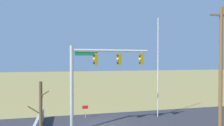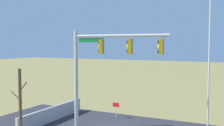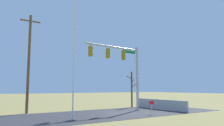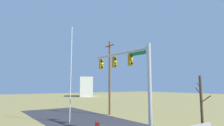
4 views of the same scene
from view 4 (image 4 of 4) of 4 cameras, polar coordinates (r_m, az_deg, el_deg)
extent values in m
cube|color=#2D2D33|center=(19.25, -5.84, -17.63)|extent=(28.00, 8.00, 0.01)
cylinder|color=#B2B5BA|center=(14.08, 11.27, -7.66)|extent=(0.28, 0.28, 6.77)
cylinder|color=#B2B5BA|center=(16.57, 2.34, 2.89)|extent=(6.47, 0.66, 0.20)
cube|color=#0F7238|center=(15.06, 7.60, 2.85)|extent=(1.80, 0.16, 0.28)
cube|color=#937A0F|center=(15.53, 5.53, 0.96)|extent=(0.26, 0.38, 0.96)
sphere|color=black|center=(15.47, 5.91, 2.12)|extent=(0.22, 0.22, 0.22)
sphere|color=yellow|center=(15.43, 5.92, 1.02)|extent=(0.22, 0.22, 0.22)
sphere|color=black|center=(15.39, 5.94, -0.09)|extent=(0.22, 0.22, 0.22)
cube|color=#937A0F|center=(17.00, 0.76, 0.25)|extent=(0.26, 0.38, 0.96)
sphere|color=black|center=(16.92, 1.08, 1.31)|extent=(0.22, 0.22, 0.22)
sphere|color=yellow|center=(16.88, 1.09, 0.30)|extent=(0.22, 0.22, 0.22)
sphere|color=black|center=(16.85, 1.09, -0.71)|extent=(0.22, 0.22, 0.22)
cube|color=#937A0F|center=(18.57, -3.23, -0.35)|extent=(0.26, 0.38, 0.96)
sphere|color=black|center=(18.48, -2.95, 0.62)|extent=(0.22, 0.22, 0.22)
sphere|color=yellow|center=(18.45, -2.96, -0.31)|extent=(0.22, 0.22, 0.22)
sphere|color=black|center=(18.41, -2.96, -1.23)|extent=(0.22, 0.22, 0.22)
cylinder|color=silver|center=(19.78, -12.28, -3.01)|extent=(0.10, 0.10, 9.78)
cylinder|color=brown|center=(24.45, -0.72, -4.27)|extent=(0.26, 0.26, 9.44)
cube|color=brown|center=(24.98, -0.70, 5.22)|extent=(1.90, 0.12, 0.12)
cylinder|color=brown|center=(15.69, 25.32, -11.43)|extent=(0.20, 0.20, 4.37)
cylinder|color=brown|center=(15.48, 26.43, -9.67)|extent=(0.78, 0.07, 0.57)
cylinder|color=brown|center=(15.92, 24.65, -6.06)|extent=(0.54, 0.47, 0.39)
cylinder|color=brown|center=(15.41, 24.53, -7.69)|extent=(0.12, 0.61, 0.55)
cube|color=red|center=(13.18, -4.43, -18.01)|extent=(0.56, 0.02, 0.32)
cube|color=silver|center=(67.38, -7.91, -7.08)|extent=(10.72, 7.92, 6.63)
camera|label=1|loc=(28.07, 35.33, -1.33)|focal=32.81mm
camera|label=2|loc=(33.23, 16.87, -2.72)|focal=44.19mm
camera|label=3|loc=(26.01, -52.78, -6.97)|focal=34.64mm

